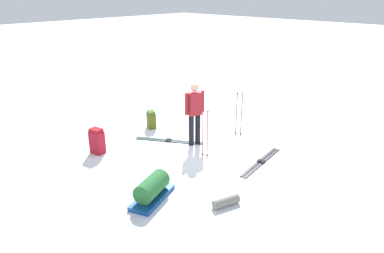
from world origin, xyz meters
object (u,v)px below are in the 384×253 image
(backpack_bright, at_px, (151,120))
(gear_sled, at_px, (152,189))
(backpack_large_dark, at_px, (97,141))
(sleeping_mat_rolled, at_px, (226,202))
(skier_standing, at_px, (195,111))
(ski_poles_planted_near, at_px, (205,131))
(ski_pair_near, at_px, (261,162))
(ski_poles_planted_far, at_px, (239,112))
(ski_pair_far, at_px, (169,141))

(backpack_bright, relative_size, gear_sled, 0.44)
(backpack_large_dark, height_order, sleeping_mat_rolled, backpack_large_dark)
(backpack_large_dark, bearing_deg, gear_sled, 170.35)
(skier_standing, xyz_separation_m, sleeping_mat_rolled, (-2.45, 1.72, -0.86))
(sleeping_mat_rolled, bearing_deg, gear_sled, 34.60)
(backpack_large_dark, xyz_separation_m, ski_poles_planted_near, (-2.15, -1.71, 0.36))
(backpack_large_dark, distance_m, backpack_bright, 2.13)
(skier_standing, xyz_separation_m, ski_pair_near, (-1.92, -0.32, -0.94))
(ski_pair_near, bearing_deg, skier_standing, 9.44)
(ski_poles_planted_near, relative_size, ski_poles_planted_far, 0.98)
(ski_pair_far, relative_size, ski_poles_planted_far, 1.35)
(ski_poles_planted_near, bearing_deg, gear_sled, 103.33)
(ski_poles_planted_far, xyz_separation_m, gear_sled, (-0.78, 3.90, -0.48))
(ski_pair_near, bearing_deg, sleeping_mat_rolled, 104.59)
(skier_standing, distance_m, backpack_large_dark, 2.62)
(ski_pair_near, distance_m, sleeping_mat_rolled, 2.11)
(ski_poles_planted_near, height_order, ski_poles_planted_far, ski_poles_planted_far)
(backpack_bright, relative_size, sleeping_mat_rolled, 0.98)
(ski_pair_near, height_order, ski_pair_far, same)
(backpack_large_dark, distance_m, sleeping_mat_rolled, 3.90)
(ski_poles_planted_far, bearing_deg, ski_pair_near, 144.88)
(skier_standing, height_order, ski_pair_near, skier_standing)
(skier_standing, xyz_separation_m, backpack_bright, (1.78, 0.00, -0.69))
(ski_pair_far, xyz_separation_m, ski_poles_planted_far, (-1.13, -1.68, 0.69))
(sleeping_mat_rolled, bearing_deg, backpack_bright, -22.12)
(ski_pair_near, relative_size, ski_poles_planted_far, 1.49)
(backpack_bright, xyz_separation_m, ski_poles_planted_near, (-2.51, 0.40, 0.43))
(backpack_bright, bearing_deg, gear_sled, 139.76)
(ski_poles_planted_far, distance_m, gear_sled, 4.01)
(ski_pair_near, distance_m, backpack_bright, 3.72)
(skier_standing, xyz_separation_m, ski_poles_planted_near, (-0.73, 0.40, -0.27))
(sleeping_mat_rolled, bearing_deg, skier_standing, -35.12)
(skier_standing, height_order, gear_sled, skier_standing)
(backpack_large_dark, bearing_deg, skier_standing, -124.04)
(gear_sled, relative_size, sleeping_mat_rolled, 2.21)
(ski_poles_planted_near, bearing_deg, backpack_bright, -8.99)
(skier_standing, relative_size, ski_pair_far, 1.00)
(skier_standing, height_order, ski_poles_planted_near, skier_standing)
(backpack_large_dark, height_order, ski_poles_planted_far, ski_poles_planted_far)
(gear_sled, bearing_deg, ski_pair_near, -103.29)
(sleeping_mat_rolled, bearing_deg, ski_poles_planted_near, -37.53)
(gear_sled, bearing_deg, ski_pair_far, -49.36)
(ski_pair_far, xyz_separation_m, sleeping_mat_rolled, (-3.12, 1.38, 0.08))
(ski_poles_planted_near, bearing_deg, backpack_large_dark, 38.45)
(backpack_large_dark, bearing_deg, ski_pair_far, -113.17)
(skier_standing, height_order, sleeping_mat_rolled, skier_standing)
(ski_pair_far, distance_m, ski_poles_planted_far, 2.14)
(ski_pair_near, relative_size, sleeping_mat_rolled, 3.41)
(ski_pair_near, height_order, backpack_large_dark, backpack_large_dark)
(backpack_bright, bearing_deg, ski_poles_planted_near, 171.01)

